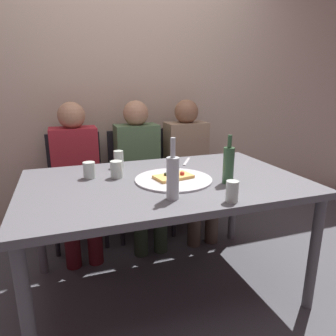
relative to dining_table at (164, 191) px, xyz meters
The scene contains 18 objects.
ground_plane 0.68m from the dining_table, ahead, with size 8.00×8.00×0.00m, color #424247.
back_wall 1.32m from the dining_table, 90.00° to the left, with size 6.00×0.10×2.60m, color #BCA893.
dining_table is the anchor object (origin of this frame).
pizza_tray 0.09m from the dining_table, 31.75° to the right, with size 0.46×0.46×0.01m, color #ADADB2.
pizza_slice_last 0.11m from the dining_table, 24.48° to the right, with size 0.24×0.17×0.05m.
wine_bottle 0.36m from the dining_table, 100.74° to the right, with size 0.06×0.06×0.31m.
beer_bottle 0.41m from the dining_table, 28.32° to the right, with size 0.06×0.06×0.28m.
tumbler_near 0.47m from the dining_table, 156.51° to the left, with size 0.07×0.07×0.10m, color #B7C6BC.
tumbler_far 0.44m from the dining_table, 119.59° to the left, with size 0.07×0.07×0.12m, color #B7C6BC.
wine_glass 0.32m from the dining_table, 152.37° to the left, with size 0.07×0.07×0.10m, color #B7C6BC.
short_glass 0.50m from the dining_table, 65.35° to the right, with size 0.06×0.06×0.11m, color #B7C6BC.
table_knife 0.46m from the dining_table, 50.41° to the left, with size 0.22×0.02×0.01m, color #B7B7BC.
chair_left 1.04m from the dining_table, 117.58° to the left, with size 0.44×0.44×0.90m.
chair_middle 0.92m from the dining_table, 87.76° to the left, with size 0.44×0.44×0.90m.
chair_right 1.04m from the dining_table, 61.80° to the left, with size 0.44×0.44×0.90m.
guest_in_sweater 0.89m from the dining_table, 122.08° to the left, with size 0.36×0.56×1.17m.
guest_in_beanie 0.76m from the dining_table, 87.31° to the left, with size 0.36×0.56×1.17m.
guest_by_wall 0.90m from the dining_table, 57.25° to the left, with size 0.36×0.56×1.17m.
Camera 1 is at (-0.55, -1.66, 1.31)m, focal length 32.79 mm.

